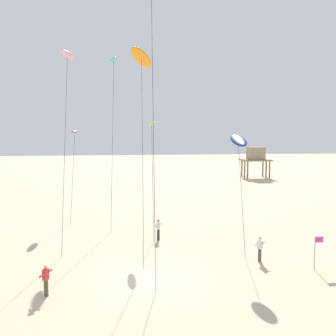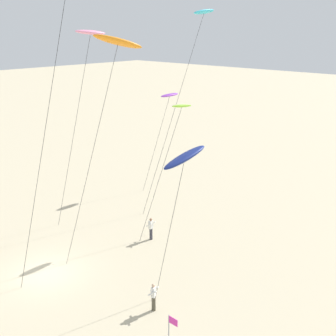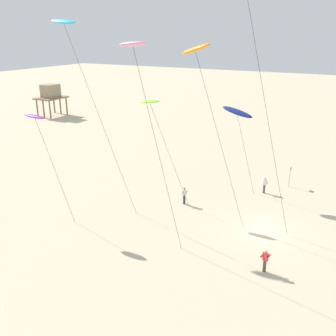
{
  "view_description": "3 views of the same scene",
  "coord_description": "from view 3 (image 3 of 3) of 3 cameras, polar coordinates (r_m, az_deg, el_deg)",
  "views": [
    {
      "loc": [
        -1.61,
        -20.71,
        8.42
      ],
      "look_at": [
        2.71,
        10.72,
        5.51
      ],
      "focal_mm": 39.3,
      "sensor_mm": 36.0,
      "label": 1
    },
    {
      "loc": [
        22.3,
        -12.57,
        14.87
      ],
      "look_at": [
        -0.83,
        12.22,
        3.94
      ],
      "focal_mm": 47.14,
      "sensor_mm": 36.0,
      "label": 2
    },
    {
      "loc": [
        -27.23,
        -6.03,
        15.16
      ],
      "look_at": [
        -0.34,
        8.58,
        4.06
      ],
      "focal_mm": 40.07,
      "sensor_mm": 36.0,
      "label": 3
    }
  ],
  "objects": [
    {
      "name": "ground_plane",
      "position": [
        31.74,
        14.22,
        -9.27
      ],
      "size": [
        260.0,
        260.0,
        0.0
      ],
      "primitive_type": "plane",
      "color": "beige"
    },
    {
      "name": "kite_orange",
      "position": [
        30.16,
        4.22,
        17.48
      ],
      "size": [
        2.29,
        6.53,
        14.65
      ],
      "color": "orange",
      "rests_on": "ground"
    },
    {
      "name": "kite_navy",
      "position": [
        36.78,
        10.5,
        8.33
      ],
      "size": [
        1.18,
        3.91,
        8.63
      ],
      "color": "navy",
      "rests_on": "ground"
    },
    {
      "name": "kite_pink",
      "position": [
        26.33,
        -5.32,
        18.08
      ],
      "size": [
        1.22,
        5.23,
        14.72
      ],
      "color": "pink",
      "rests_on": "ground"
    },
    {
      "name": "kite_purple",
      "position": [
        32.69,
        -19.57,
        7.27
      ],
      "size": [
        0.64,
        4.68,
        8.87
      ],
      "color": "purple",
      "rests_on": "ground"
    },
    {
      "name": "kite_lime",
      "position": [
        33.94,
        -2.74,
        9.88
      ],
      "size": [
        0.6,
        5.3,
        9.65
      ],
      "color": "#8CD833",
      "rests_on": "ground"
    },
    {
      "name": "kite_cyan",
      "position": [
        34.7,
        -15.54,
        20.42
      ],
      "size": [
        0.82,
        8.34,
        16.39
      ],
      "color": "#33BFE0",
      "rests_on": "ground"
    },
    {
      "name": "kite_flyer_nearest",
      "position": [
        26.47,
        14.55,
        -13.41
      ],
      "size": [
        0.68,
        0.69,
        1.67
      ],
      "color": "#4C4738",
      "rests_on": "ground"
    },
    {
      "name": "kite_flyer_middle",
      "position": [
        34.99,
        2.49,
        -4.15
      ],
      "size": [
        0.58,
        0.6,
        1.67
      ],
      "color": "#33333D",
      "rests_on": "ground"
    },
    {
      "name": "kite_flyer_furthest",
      "position": [
        38.53,
        14.46,
        -2.47
      ],
      "size": [
        0.69,
        0.71,
        1.67
      ],
      "color": "#4C4738",
      "rests_on": "ground"
    },
    {
      "name": "stilt_house",
      "position": [
        75.76,
        -17.41,
        10.78
      ],
      "size": [
        5.48,
        4.12,
        5.97
      ],
      "color": "#846647",
      "rests_on": "ground"
    },
    {
      "name": "marker_flag",
      "position": [
        40.73,
        18.1,
        -0.71
      ],
      "size": [
        0.56,
        0.05,
        2.1
      ],
      "color": "gray",
      "rests_on": "ground"
    }
  ]
}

